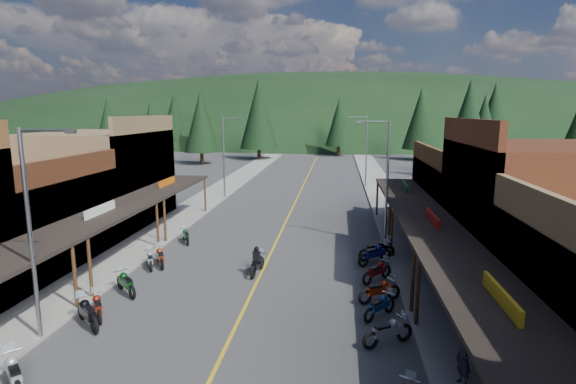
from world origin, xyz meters
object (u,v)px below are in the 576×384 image
(pine_0, at_px, (108,122))
(pine_7, at_px, (174,117))
(shop_west_2, at_px, (15,221))
(pine_5, at_px, (494,114))
(bike_east_8, at_px, (377,270))
(shop_east_3, at_px, (479,199))
(pine_1, at_px, (202,117))
(pine_4, at_px, (420,119))
(streetlight_3, at_px, (365,148))
(bike_east_6, at_px, (380,305))
(bike_east_10, at_px, (377,249))
(bike_east_9, at_px, (375,253))
(bike_west_7, at_px, (126,282))
(streetlight_0, at_px, (33,226))
(shop_east_2, at_px, (541,217))
(bike_west_5, at_px, (87,312))
(pine_2, at_px, (259,114))
(streetlight_1, at_px, (225,154))
(bike_west_9, at_px, (160,256))
(pine_11, at_px, (468,122))
(bike_west_8, at_px, (150,259))
(streetlight_2, at_px, (385,177))
(shop_west_3, at_px, (103,178))
(pine_3, at_px, (339,122))
(bike_east_5, at_px, (388,330))
(pine_9, at_px, (483,127))
(bike_east_7, at_px, (380,289))
(bike_west_10, at_px, (186,235))
(pedestrian_east_b, at_px, (389,208))
(pedestrian_east_a, at_px, (464,360))
(pine_8, at_px, (151,130))
(bike_west_4, at_px, (14,372))
(bike_west_6, at_px, (97,305))
(pine_10, at_px, (201,122))
(rider_on_bike, at_px, (257,263))

(pine_0, distance_m, pine_7, 16.14)
(pine_0, bearing_deg, pine_7, 60.26)
(shop_west_2, distance_m, pine_5, 85.16)
(bike_east_8, bearing_deg, shop_east_3, 95.33)
(pine_1, xyz_separation_m, pine_4, (42.00, -10.00, 0.00))
(pine_4, bearing_deg, streetlight_3, -110.22)
(bike_east_6, xyz_separation_m, bike_east_10, (0.50, 7.53, 0.10))
(bike_east_9, bearing_deg, bike_west_7, -104.52)
(streetlight_0, relative_size, pine_4, 0.64)
(shop_east_2, bearing_deg, bike_west_5, -161.69)
(pine_2, xyz_separation_m, bike_east_6, (15.83, -60.68, -7.42))
(streetlight_1, height_order, bike_west_9, streetlight_1)
(pine_2, bearing_deg, shop_east_2, -67.10)
(pine_11, height_order, bike_west_8, pine_11)
(shop_east_3, height_order, pine_2, pine_2)
(streetlight_0, xyz_separation_m, streetlight_2, (13.90, 14.00, 0.00))
(pine_5, bearing_deg, streetlight_0, -117.70)
(shop_west_3, height_order, shop_east_3, shop_west_3)
(pine_7, relative_size, bike_west_8, 6.62)
(shop_west_2, height_order, streetlight_1, streetlight_1)
(shop_west_3, distance_m, streetlight_2, 21.02)
(pine_2, relative_size, pine_3, 1.27)
(pine_2, height_order, bike_east_5, pine_2)
(bike_east_5, bearing_deg, shop_east_2, 100.35)
(streetlight_2, distance_m, pine_9, 40.78)
(streetlight_1, bearing_deg, bike_east_7, -60.80)
(shop_west_2, bearing_deg, bike_west_10, 33.17)
(streetlight_2, distance_m, pedestrian_east_b, 7.40)
(streetlight_3, xyz_separation_m, pedestrian_east_b, (1.08, -15.52, -3.41))
(bike_west_7, distance_m, pedestrian_east_a, 15.01)
(streetlight_3, distance_m, pine_4, 32.09)
(pine_8, relative_size, bike_west_8, 5.29)
(bike_east_5, bearing_deg, pedestrian_east_b, 143.95)
(pine_8, xyz_separation_m, bike_west_4, (16.16, -49.03, -5.35))
(bike_east_6, bearing_deg, pine_5, 110.78)
(streetlight_1, distance_m, pine_11, 31.46)
(bike_east_10, bearing_deg, bike_west_8, -104.93)
(bike_west_6, xyz_separation_m, bike_east_7, (11.86, 2.91, 0.05))
(pine_5, relative_size, pine_8, 1.40)
(streetlight_2, bearing_deg, streetlight_0, -134.80)
(pine_2, height_order, pine_3, pine_2)
(pedestrian_east_a, bearing_deg, bike_west_5, -120.08)
(shop_east_2, height_order, pine_1, pine_1)
(pine_9, bearing_deg, bike_east_9, -113.56)
(bike_east_6, relative_size, pedestrian_east_b, 1.10)
(bike_west_8, bearing_deg, pine_1, 78.71)
(bike_east_9, bearing_deg, pine_10, 168.29)
(streetlight_2, relative_size, bike_west_9, 3.93)
(bike_west_6, bearing_deg, pine_2, 59.11)
(bike_west_10, height_order, rider_on_bike, rider_on_bike)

